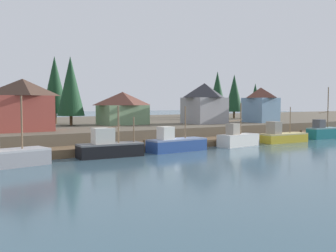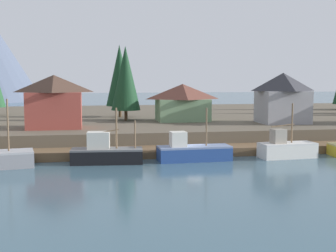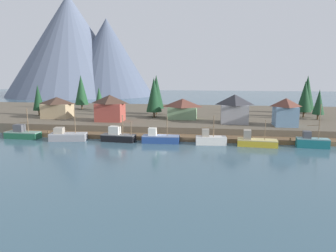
# 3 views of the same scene
# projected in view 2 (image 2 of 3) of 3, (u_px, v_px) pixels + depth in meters

# --- Properties ---
(ground_plane) EXTENTS (400.00, 400.00, 1.00)m
(ground_plane) POSITION_uv_depth(u_px,v_px,m) (164.00, 139.00, 72.96)
(ground_plane) COLOR #3D5B6B
(dock) EXTENTS (80.00, 4.00, 1.60)m
(dock) POSITION_uv_depth(u_px,v_px,m) (188.00, 151.00, 55.20)
(dock) COLOR brown
(dock) RESTS_ON ground_plane
(shoreline_bank) EXTENTS (400.00, 56.00, 2.50)m
(shoreline_bank) POSITION_uv_depth(u_px,v_px,m) (154.00, 121.00, 84.53)
(shoreline_bank) COLOR brown
(shoreline_bank) RESTS_ON ground_plane
(fishing_boat_black) EXTENTS (7.87, 3.19, 6.06)m
(fishing_boat_black) POSITION_uv_depth(u_px,v_px,m) (105.00, 153.00, 49.82)
(fishing_boat_black) COLOR black
(fishing_boat_black) RESTS_ON ground_plane
(fishing_boat_blue) EXTENTS (8.29, 3.05, 5.92)m
(fishing_boat_blue) POSITION_uv_depth(u_px,v_px,m) (193.00, 152.00, 51.51)
(fishing_boat_blue) COLOR navy
(fishing_boat_blue) RESTS_ON ground_plane
(fishing_boat_white) EXTENTS (6.78, 3.15, 6.33)m
(fishing_boat_white) POSITION_uv_depth(u_px,v_px,m) (286.00, 149.00, 53.33)
(fishing_boat_white) COLOR silver
(fishing_boat_white) RESTS_ON ground_plane
(house_green) EXTENTS (8.31, 5.77, 5.77)m
(house_green) POSITION_uv_depth(u_px,v_px,m) (183.00, 102.00, 71.54)
(house_green) COLOR #6B8E66
(house_green) RESTS_ON shoreline_bank
(house_red) EXTENTS (7.50, 5.48, 7.14)m
(house_red) POSITION_uv_depth(u_px,v_px,m) (54.00, 101.00, 61.35)
(house_red) COLOR #9E4238
(house_red) RESTS_ON shoreline_bank
(house_grey) EXTENTS (7.15, 6.20, 7.47)m
(house_grey) POSITION_uv_depth(u_px,v_px,m) (283.00, 97.00, 68.29)
(house_grey) COLOR gray
(house_grey) RESTS_ON shoreline_bank
(conifer_near_left) EXTENTS (4.68, 4.68, 12.32)m
(conifer_near_left) POSITION_uv_depth(u_px,v_px,m) (120.00, 75.00, 78.25)
(conifer_near_left) COLOR #4C3823
(conifer_near_left) RESTS_ON shoreline_bank
(conifer_far_left) EXTENTS (4.61, 4.61, 11.71)m
(conifer_far_left) POSITION_uv_depth(u_px,v_px,m) (126.00, 78.00, 71.95)
(conifer_far_left) COLOR #4C3823
(conifer_far_left) RESTS_ON shoreline_bank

